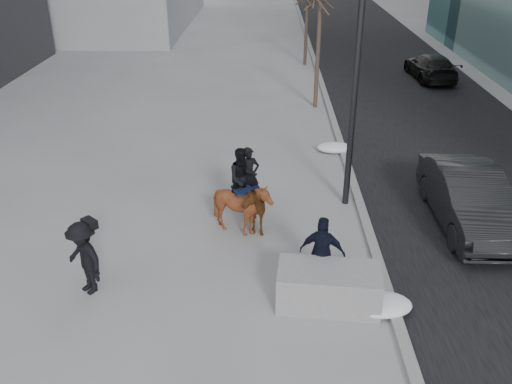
{
  "coord_description": "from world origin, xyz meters",
  "views": [
    {
      "loc": [
        0.26,
        -10.73,
        7.54
      ],
      "look_at": [
        0.0,
        1.2,
        1.5
      ],
      "focal_mm": 38.0,
      "sensor_mm": 36.0,
      "label": 1
    }
  ],
  "objects_px": {
    "car_near": "(469,199)",
    "mounted_right": "(243,201)",
    "planter": "(328,287)",
    "mounted_left": "(249,199)"
  },
  "relations": [
    {
      "from": "planter",
      "to": "car_near",
      "type": "distance_m",
      "value": 5.46
    },
    {
      "from": "planter",
      "to": "car_near",
      "type": "height_order",
      "value": "car_near"
    },
    {
      "from": "planter",
      "to": "mounted_left",
      "type": "xyz_separation_m",
      "value": [
        -1.83,
        3.32,
        0.4
      ]
    },
    {
      "from": "car_near",
      "to": "mounted_left",
      "type": "bearing_deg",
      "value": -177.79
    },
    {
      "from": "mounted_left",
      "to": "mounted_right",
      "type": "height_order",
      "value": "mounted_right"
    },
    {
      "from": "planter",
      "to": "mounted_right",
      "type": "relative_size",
      "value": 0.93
    },
    {
      "from": "car_near",
      "to": "mounted_right",
      "type": "bearing_deg",
      "value": -174.75
    },
    {
      "from": "car_near",
      "to": "mounted_right",
      "type": "xyz_separation_m",
      "value": [
        -6.11,
        -0.57,
        0.17
      ]
    },
    {
      "from": "planter",
      "to": "mounted_right",
      "type": "bearing_deg",
      "value": 123.6
    },
    {
      "from": "car_near",
      "to": "mounted_left",
      "type": "height_order",
      "value": "mounted_left"
    }
  ]
}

